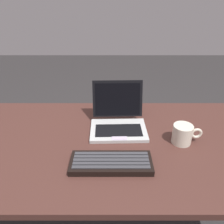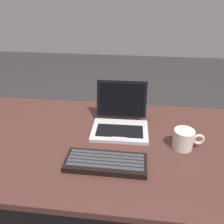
% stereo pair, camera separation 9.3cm
% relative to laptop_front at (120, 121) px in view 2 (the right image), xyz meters
% --- Properties ---
extents(desk, '(1.74, 0.70, 0.72)m').
position_rel_laptop_front_xyz_m(desk, '(-0.08, -0.10, -0.11)').
color(desk, '#482822').
rests_on(desk, ground).
extents(laptop_front, '(0.25, 0.23, 0.19)m').
position_rel_laptop_front_xyz_m(laptop_front, '(0.00, 0.00, 0.00)').
color(laptop_front, silver).
rests_on(laptop_front, desk).
extents(external_keyboard, '(0.30, 0.12, 0.03)m').
position_rel_laptop_front_xyz_m(external_keyboard, '(-0.03, -0.25, -0.03)').
color(external_keyboard, black).
rests_on(external_keyboard, desk).
extents(coffee_mug, '(0.12, 0.08, 0.08)m').
position_rel_laptop_front_xyz_m(coffee_mug, '(0.26, -0.11, 0.00)').
color(coffee_mug, beige).
rests_on(coffee_mug, desk).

